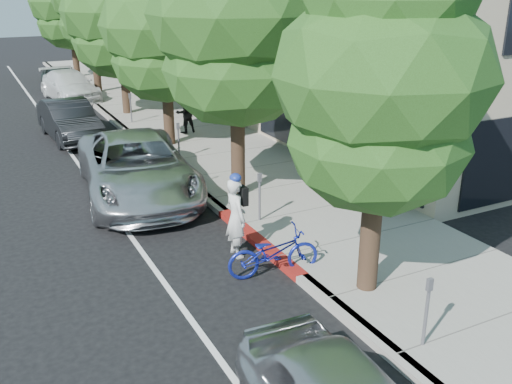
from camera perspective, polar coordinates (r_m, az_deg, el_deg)
ground at (r=12.91m, az=2.29°, el=-6.97°), size 120.00×120.00×0.00m
sidewalk at (r=20.50m, az=-3.04°, el=3.81°), size 4.60×56.00×0.15m
curb at (r=19.72m, az=-9.15°, el=2.89°), size 0.30×56.00×0.15m
curb_red_segment at (r=13.66m, az=0.23°, el=-4.97°), size 0.32×4.00×0.15m
storefront_building at (r=31.95m, az=1.60°, el=16.07°), size 10.00×36.00×7.00m
street_tree_0 at (r=10.45m, az=12.51°, el=10.81°), size 3.98×3.98×6.85m
street_tree_1 at (r=15.45m, az=-1.98°, el=16.99°), size 4.72×4.72×8.04m
street_tree_2 at (r=21.07m, az=-9.21°, el=15.89°), size 4.53×4.53×7.12m
street_tree_3 at (r=26.81m, az=-13.48°, el=17.05°), size 5.15×5.15×7.61m
street_tree_5 at (r=38.54m, az=-18.14°, el=17.55°), size 4.92×4.92×7.58m
cyclist at (r=12.82m, az=-2.02°, el=-2.57°), size 0.45×0.68×1.86m
bicycle at (r=12.13m, az=1.75°, el=-6.07°), size 2.09×1.03×1.05m
silver_suv at (r=16.76m, az=-11.85°, el=2.46°), size 3.69×6.68×1.77m
dark_sedan at (r=23.70m, az=-18.14°, el=6.82°), size 1.92×4.71×1.52m
white_pickup at (r=31.77m, az=-18.14°, el=10.06°), size 2.63×5.33×1.49m
dark_suv_far at (r=33.78m, az=-18.78°, el=10.54°), size 1.99×4.44×1.48m
pedestrian at (r=23.12m, az=-7.11°, el=7.87°), size 0.86×0.71×1.62m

